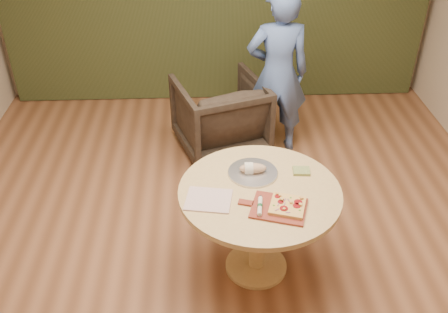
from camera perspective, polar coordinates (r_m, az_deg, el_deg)
name	(u,v)px	position (r m, az deg, el deg)	size (l,w,h in m)	color
room_shell	(231,107)	(3.05, 0.86, 5.67)	(5.04, 6.04, 2.84)	brown
pedestal_table	(259,206)	(3.52, 4.03, -5.62)	(1.12, 1.12, 0.75)	tan
pizza_paddle	(277,208)	(3.28, 6.11, -5.86)	(0.47, 0.37, 0.01)	maroon
flatbread_pizza	(288,205)	(3.28, 7.28, -5.56)	(0.28, 0.28, 0.04)	#E9B95B
cutlery_roll	(260,206)	(3.25, 4.13, -5.68)	(0.05, 0.20, 0.03)	beige
newspaper	(209,200)	(3.33, -1.78, -4.96)	(0.30, 0.25, 0.01)	white
serving_tray	(253,172)	(3.58, 3.31, -1.84)	(0.36, 0.36, 0.02)	silver
bread_roll	(252,168)	(3.55, 3.18, -1.37)	(0.19, 0.09, 0.09)	tan
green_packet	(301,171)	(3.62, 8.83, -1.64)	(0.12, 0.10, 0.02)	#5B6B30
armchair	(220,112)	(5.01, -0.42, 5.09)	(0.82, 0.77, 0.84)	black
person_standing	(277,74)	(4.86, 6.13, 9.37)	(0.61, 0.40, 1.66)	#49649C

